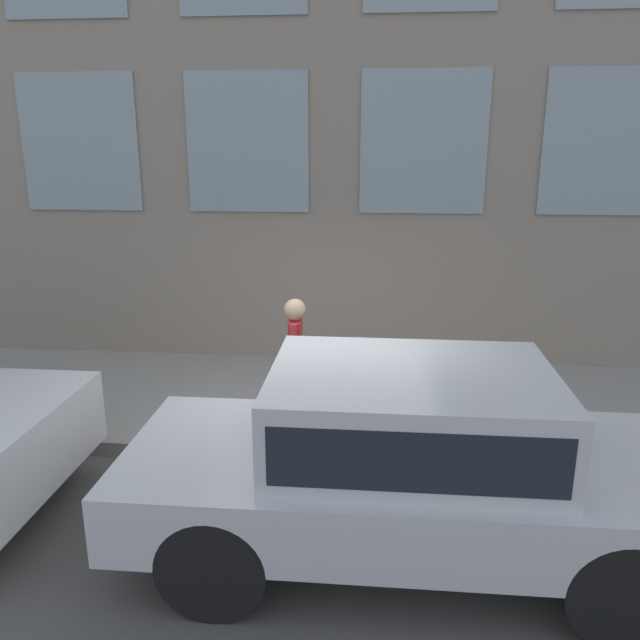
{
  "coord_description": "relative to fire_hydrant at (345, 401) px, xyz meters",
  "views": [
    {
      "loc": [
        -5.99,
        -0.62,
        3.33
      ],
      "look_at": [
        0.47,
        -0.03,
        1.49
      ],
      "focal_mm": 35.0,
      "sensor_mm": 36.0,
      "label": 1
    }
  ],
  "objects": [
    {
      "name": "person",
      "position": [
        0.19,
        0.57,
        0.49
      ],
      "size": [
        0.37,
        0.25,
        1.54
      ],
      "rotation": [
        0.0,
        0.0,
        2.99
      ],
      "color": "navy",
      "rests_on": "sidewalk"
    },
    {
      "name": "fire_hydrant",
      "position": [
        0.0,
        0.0,
        0.0
      ],
      "size": [
        0.28,
        0.41,
        0.85
      ],
      "color": "red",
      "rests_on": "sidewalk"
    },
    {
      "name": "parked_car_silver_near",
      "position": [
        -1.81,
        -0.61,
        0.33
      ],
      "size": [
        1.86,
        4.58,
        1.65
      ],
      "color": "black",
      "rests_on": "ground_plane"
    },
    {
      "name": "building_facade",
      "position": [
        2.83,
        0.32,
        4.2
      ],
      "size": [
        0.33,
        40.0,
        9.58
      ],
      "color": "gray",
      "rests_on": "ground_plane"
    },
    {
      "name": "sidewalk",
      "position": [
        1.15,
        0.32,
        -0.52
      ],
      "size": [
        3.06,
        60.0,
        0.16
      ],
      "color": "gray",
      "rests_on": "ground_plane"
    },
    {
      "name": "ground_plane",
      "position": [
        -0.38,
        0.32,
        -0.59
      ],
      "size": [
        80.0,
        80.0,
        0.0
      ],
      "primitive_type": "plane",
      "color": "#514F4C"
    }
  ]
}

